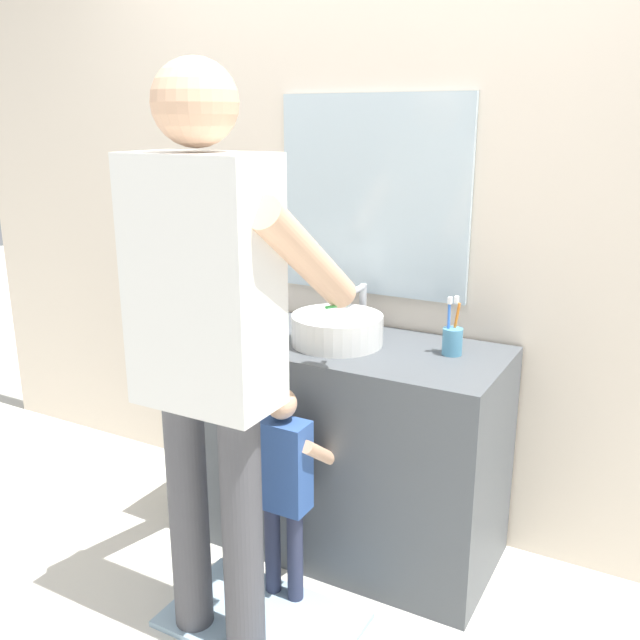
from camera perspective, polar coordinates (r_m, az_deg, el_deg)
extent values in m
plane|color=silver|center=(2.73, -1.62, -20.49)|extent=(14.00, 14.00, 0.00)
cube|color=beige|center=(2.75, 4.78, 10.32)|extent=(4.40, 0.08, 2.70)
cube|color=silver|center=(2.71, 4.32, 10.01)|extent=(0.77, 0.02, 0.76)
cube|color=#4C5156|center=(2.73, 1.53, -10.15)|extent=(1.22, 0.54, 0.83)
cylinder|color=silver|center=(2.54, 1.41, -0.77)|extent=(0.33, 0.33, 0.11)
cylinder|color=beige|center=(2.54, 1.41, -0.66)|extent=(0.27, 0.27, 0.09)
cylinder|color=#B7BABF|center=(2.72, 3.52, 1.10)|extent=(0.03, 0.03, 0.18)
cylinder|color=#B7BABF|center=(2.65, 2.99, 2.48)|extent=(0.02, 0.12, 0.02)
cylinder|color=#B7BABF|center=(2.77, 2.18, -0.02)|extent=(0.04, 0.04, 0.05)
cylinder|color=#B7BABF|center=(2.71, 4.83, -0.41)|extent=(0.04, 0.04, 0.05)
cylinder|color=#4C8EB2|center=(2.47, 10.75, -1.74)|extent=(0.07, 0.07, 0.09)
cylinder|color=blue|center=(2.46, 10.45, -0.57)|extent=(0.02, 0.03, 0.17)
cube|color=white|center=(2.43, 10.57, 1.58)|extent=(0.01, 0.02, 0.02)
cylinder|color=orange|center=(2.47, 10.97, -0.49)|extent=(0.03, 0.01, 0.17)
cube|color=white|center=(2.45, 11.09, 1.65)|extent=(0.01, 0.02, 0.02)
cube|color=#99B7CC|center=(2.55, -4.70, -23.20)|extent=(0.64, 0.40, 0.02)
cylinder|color=#2D334C|center=(2.56, -3.88, -18.20)|extent=(0.06, 0.06, 0.36)
cylinder|color=#2D334C|center=(2.52, -2.04, -18.79)|extent=(0.06, 0.06, 0.36)
cube|color=#33569E|center=(2.37, -3.09, -11.72)|extent=(0.18, 0.10, 0.32)
sphere|color=#D8A884|center=(2.27, -3.17, -6.83)|extent=(0.10, 0.10, 0.10)
cylinder|color=#D8A884|center=(2.47, -4.07, -9.83)|extent=(0.04, 0.22, 0.17)
cylinder|color=#D8A884|center=(2.37, 0.06, -10.87)|extent=(0.04, 0.22, 0.17)
cylinder|color=#47474C|center=(2.34, -10.65, -15.46)|extent=(0.13, 0.13, 0.82)
cylinder|color=#47474C|center=(2.23, -6.35, -16.97)|extent=(0.13, 0.13, 0.82)
cube|color=white|center=(1.98, -9.48, 2.96)|extent=(0.41, 0.23, 0.72)
sphere|color=#D8A884|center=(1.93, -10.17, 17.08)|extent=(0.23, 0.23, 0.23)
cylinder|color=#D8A884|center=(2.25, -11.17, 6.08)|extent=(0.10, 0.50, 0.39)
cylinder|color=#D8A884|center=(2.00, -1.09, 5.12)|extent=(0.10, 0.50, 0.39)
cylinder|color=green|center=(2.20, 1.37, 1.13)|extent=(0.01, 0.14, 0.03)
cube|color=white|center=(2.26, 2.25, 1.86)|extent=(0.01, 0.02, 0.02)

